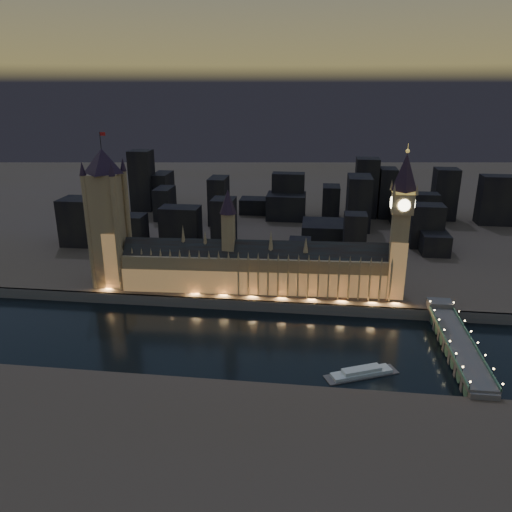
# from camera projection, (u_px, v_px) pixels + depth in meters

# --- Properties ---
(ground_plane) EXTENTS (2000.00, 2000.00, 0.00)m
(ground_plane) POSITION_uv_depth(u_px,v_px,m) (238.00, 337.00, 330.73)
(ground_plane) COLOR black
(ground_plane) RESTS_ON ground
(north_bank) EXTENTS (2000.00, 960.00, 8.00)m
(north_bank) POSITION_uv_depth(u_px,v_px,m) (288.00, 183.00, 816.70)
(north_bank) COLOR brown
(north_bank) RESTS_ON ground
(embankment_wall) EXTENTS (2000.00, 2.50, 8.00)m
(embankment_wall) POSITION_uv_depth(u_px,v_px,m) (247.00, 305.00, 367.83)
(embankment_wall) COLOR #4C5458
(embankment_wall) RESTS_ON ground
(palace_of_westminster) EXTENTS (202.00, 30.04, 78.00)m
(palace_of_westminster) POSITION_uv_depth(u_px,v_px,m) (254.00, 267.00, 379.63)
(palace_of_westminster) COLOR #8B7254
(palace_of_westminster) RESTS_ON north_bank
(victoria_tower) EXTENTS (31.68, 31.68, 117.86)m
(victoria_tower) POSITION_uv_depth(u_px,v_px,m) (108.00, 212.00, 379.70)
(victoria_tower) COLOR #8B7254
(victoria_tower) RESTS_ON north_bank
(elizabeth_tower) EXTENTS (18.00, 18.00, 112.59)m
(elizabeth_tower) POSITION_uv_depth(u_px,v_px,m) (401.00, 215.00, 352.87)
(elizabeth_tower) COLOR #8B7254
(elizabeth_tower) RESTS_ON north_bank
(westminster_bridge) EXTENTS (16.84, 113.00, 15.90)m
(westminster_bridge) POSITION_uv_depth(u_px,v_px,m) (456.00, 344.00, 309.50)
(westminster_bridge) COLOR #4C5458
(westminster_bridge) RESTS_ON ground
(river_boat) EXTENTS (44.17, 27.10, 4.50)m
(river_boat) POSITION_uv_depth(u_px,v_px,m) (361.00, 373.00, 287.03)
(river_boat) COLOR #4C5458
(river_boat) RESTS_ON ground
(city_backdrop) EXTENTS (471.69, 215.63, 73.67)m
(city_backdrop) POSITION_uv_depth(u_px,v_px,m) (304.00, 207.00, 547.37)
(city_backdrop) COLOR black
(city_backdrop) RESTS_ON north_bank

